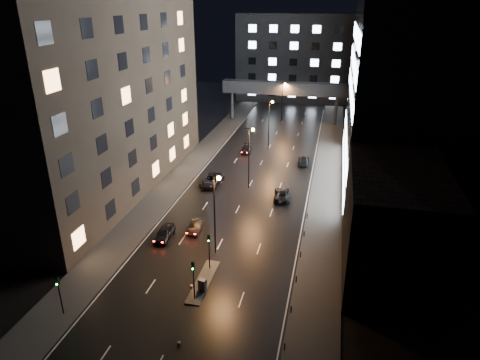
{
  "coord_description": "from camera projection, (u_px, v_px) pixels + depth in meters",
  "views": [
    {
      "loc": [
        12.69,
        -34.81,
        28.41
      ],
      "look_at": [
        -0.01,
        21.61,
        4.0
      ],
      "focal_mm": 32.0,
      "sensor_mm": 36.0,
      "label": 1
    }
  ],
  "objects": [
    {
      "name": "traffic_signal_corner",
      "position": [
        59.0,
        290.0,
        40.68
      ],
      "size": [
        0.28,
        0.34,
        4.4
      ],
      "color": "black",
      "rests_on": "ground"
    },
    {
      "name": "skybridge",
      "position": [
        283.0,
        89.0,
        104.58
      ],
      "size": [
        30.0,
        3.0,
        10.0
      ],
      "color": "#333335",
      "rests_on": "ground"
    },
    {
      "name": "car_away_a",
      "position": [
        164.0,
        233.0,
        54.86
      ],
      "size": [
        2.02,
        4.61,
        1.55
      ],
      "primitive_type": "imported",
      "rotation": [
        0.0,
        0.0,
        0.04
      ],
      "color": "black",
      "rests_on": "ground"
    },
    {
      "name": "building_left",
      "position": [
        96.0,
        61.0,
        63.25
      ],
      "size": [
        15.0,
        48.0,
        40.0
      ],
      "primitive_type": "cube",
      "color": "#2D2319",
      "rests_on": "ground"
    },
    {
      "name": "streetlight_mid_b",
      "position": [
        270.0,
        119.0,
        85.48
      ],
      "size": [
        1.45,
        0.5,
        10.15
      ],
      "color": "black",
      "rests_on": "ground"
    },
    {
      "name": "streetlight_mid_a",
      "position": [
        250.0,
        150.0,
        67.51
      ],
      "size": [
        1.45,
        0.5,
        10.15
      ],
      "color": "black",
      "rests_on": "ground"
    },
    {
      "name": "bollard_row",
      "position": [
        298.0,
        267.0,
        48.5
      ],
      "size": [
        0.12,
        25.12,
        0.9
      ],
      "color": "black",
      "rests_on": "ground"
    },
    {
      "name": "streetlight_near",
      "position": [
        216.0,
        205.0,
        49.53
      ],
      "size": [
        1.45,
        0.5,
        10.15
      ],
      "color": "black",
      "rests_on": "ground"
    },
    {
      "name": "car_toward_a",
      "position": [
        282.0,
        194.0,
        65.95
      ],
      "size": [
        3.0,
        5.54,
        1.47
      ],
      "primitive_type": "imported",
      "rotation": [
        0.0,
        0.0,
        3.25
      ],
      "color": "black",
      "rests_on": "ground"
    },
    {
      "name": "sidewalk_left",
      "position": [
        190.0,
        166.0,
        78.86
      ],
      "size": [
        5.0,
        110.0,
        0.15
      ],
      "primitive_type": "cube",
      "color": "#383533",
      "rests_on": "ground"
    },
    {
      "name": "car_away_b",
      "position": [
        196.0,
        226.0,
        56.79
      ],
      "size": [
        1.72,
        4.13,
        1.33
      ],
      "primitive_type": "imported",
      "rotation": [
        0.0,
        0.0,
        0.08
      ],
      "color": "black",
      "rests_on": "ground"
    },
    {
      "name": "traffic_signal_near",
      "position": [
        209.0,
        246.0,
        47.67
      ],
      "size": [
        0.28,
        0.34,
        4.4
      ],
      "color": "black",
      "rests_on": "median_island"
    },
    {
      "name": "building_right_glass",
      "position": [
        425.0,
        43.0,
        63.45
      ],
      "size": [
        20.0,
        36.0,
        45.0
      ],
      "primitive_type": "cube",
      "color": "black",
      "rests_on": "ground"
    },
    {
      "name": "car_away_d",
      "position": [
        247.0,
        149.0,
        85.95
      ],
      "size": [
        2.34,
        4.72,
        1.32
      ],
      "primitive_type": "imported",
      "rotation": [
        0.0,
        0.0,
        0.11
      ],
      "color": "black",
      "rests_on": "ground"
    },
    {
      "name": "streetlight_far",
      "position": [
        283.0,
        98.0,
        103.46
      ],
      "size": [
        1.45,
        0.5,
        10.15
      ],
      "color": "black",
      "rests_on": "ground"
    },
    {
      "name": "median_island",
      "position": [
        203.0,
        281.0,
        46.61
      ],
      "size": [
        1.6,
        8.0,
        0.15
      ],
      "primitive_type": "cube",
      "color": "#383533",
      "rests_on": "ground"
    },
    {
      "name": "cone_a",
      "position": [
        191.0,
        286.0,
        45.61
      ],
      "size": [
        0.4,
        0.4,
        0.49
      ],
      "primitive_type": "cone",
      "rotation": [
        0.0,
        0.0,
        0.24
      ],
      "color": "red",
      "rests_on": "ground"
    },
    {
      "name": "traffic_signal_far",
      "position": [
        193.0,
        274.0,
        42.73
      ],
      "size": [
        0.28,
        0.34,
        4.4
      ],
      "color": "black",
      "rests_on": "median_island"
    },
    {
      "name": "building_far",
      "position": [
        296.0,
        57.0,
        128.12
      ],
      "size": [
        34.0,
        14.0,
        25.0
      ],
      "primitive_type": "cube",
      "color": "#333335",
      "rests_on": "ground"
    },
    {
      "name": "sidewalk_right",
      "position": [
        328.0,
        178.0,
        73.8
      ],
      "size": [
        5.0,
        110.0,
        0.15
      ],
      "primitive_type": "cube",
      "color": "#383533",
      "rests_on": "ground"
    },
    {
      "name": "building_right_low",
      "position": [
        393.0,
        223.0,
        46.61
      ],
      "size": [
        10.0,
        18.0,
        12.0
      ],
      "primitive_type": "cube",
      "color": "black",
      "rests_on": "ground"
    },
    {
      "name": "car_toward_b",
      "position": [
        304.0,
        160.0,
        80.02
      ],
      "size": [
        2.14,
        4.93,
        1.41
      ],
      "primitive_type": "imported",
      "rotation": [
        0.0,
        0.0,
        3.17
      ],
      "color": "black",
      "rests_on": "ground"
    },
    {
      "name": "ground",
      "position": [
        261.0,
        163.0,
        80.85
      ],
      "size": [
        160.0,
        160.0,
        0.0
      ],
      "primitive_type": "plane",
      "color": "black",
      "rests_on": "ground"
    },
    {
      "name": "utility_cabinet",
      "position": [
        202.0,
        285.0,
        44.85
      ],
      "size": [
        0.88,
        0.72,
        1.33
      ],
      "primitive_type": "cube",
      "rotation": [
        0.0,
        0.0,
        -0.23
      ],
      "color": "#515154",
      "rests_on": "median_island"
    },
    {
      "name": "cone_b",
      "position": [
        179.0,
        343.0,
        37.98
      ],
      "size": [
        0.4,
        0.4,
        0.57
      ],
      "primitive_type": "cone",
      "rotation": [
        0.0,
        0.0,
        0.11
      ],
      "color": "orange",
      "rests_on": "ground"
    },
    {
      "name": "car_away_c",
      "position": [
        212.0,
        180.0,
        70.82
      ],
      "size": [
        3.12,
        6.05,
        1.63
      ],
      "primitive_type": "imported",
      "rotation": [
        0.0,
        0.0,
        -0.07
      ],
      "color": "black",
      "rests_on": "ground"
    }
  ]
}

